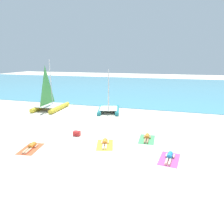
{
  "coord_description": "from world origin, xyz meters",
  "views": [
    {
      "loc": [
        5.13,
        -11.63,
        5.81
      ],
      "look_at": [
        0.0,
        5.41,
        1.2
      ],
      "focal_mm": 33.29,
      "sensor_mm": 36.0,
      "label": 1
    }
  ],
  "objects_px": {
    "sailboat_teal": "(109,106)",
    "sunbather_rightmost": "(169,157)",
    "sunbather_center_left": "(105,143)",
    "towel_center_right": "(147,139)",
    "cooler_box": "(77,133)",
    "sailboat_yellow": "(50,102)",
    "towel_rightmost": "(169,159)",
    "towel_leftmost": "(31,149)",
    "sunbather_center_right": "(147,137)",
    "sunbather_leftmost": "(31,147)",
    "towel_center_left": "(105,145)"
  },
  "relations": [
    {
      "from": "sunbather_rightmost",
      "to": "cooler_box",
      "type": "xyz_separation_m",
      "value": [
        -7.0,
        1.9,
        0.05
      ]
    },
    {
      "from": "sailboat_yellow",
      "to": "sunbather_center_left",
      "type": "height_order",
      "value": "sailboat_yellow"
    },
    {
      "from": "sailboat_teal",
      "to": "towel_leftmost",
      "type": "relative_size",
      "value": 2.48
    },
    {
      "from": "sunbather_center_right",
      "to": "cooler_box",
      "type": "xyz_separation_m",
      "value": [
        -5.3,
        -0.85,
        0.05
      ]
    },
    {
      "from": "sailboat_teal",
      "to": "towel_center_right",
      "type": "relative_size",
      "value": 2.48
    },
    {
      "from": "sailboat_yellow",
      "to": "towel_leftmost",
      "type": "height_order",
      "value": "sailboat_yellow"
    },
    {
      "from": "sunbather_leftmost",
      "to": "towel_rightmost",
      "type": "bearing_deg",
      "value": -2.36
    },
    {
      "from": "towel_center_right",
      "to": "cooler_box",
      "type": "xyz_separation_m",
      "value": [
        -5.3,
        -0.78,
        0.17
      ]
    },
    {
      "from": "sunbather_center_left",
      "to": "towel_center_right",
      "type": "height_order",
      "value": "sunbather_center_left"
    },
    {
      "from": "towel_center_left",
      "to": "sunbather_center_left",
      "type": "height_order",
      "value": "sunbather_center_left"
    },
    {
      "from": "towel_center_left",
      "to": "sunbather_rightmost",
      "type": "bearing_deg",
      "value": -10.79
    },
    {
      "from": "towel_center_left",
      "to": "cooler_box",
      "type": "height_order",
      "value": "cooler_box"
    },
    {
      "from": "sunbather_center_left",
      "to": "sailboat_yellow",
      "type": "bearing_deg",
      "value": 123.94
    },
    {
      "from": "sunbather_rightmost",
      "to": "towel_center_right",
      "type": "bearing_deg",
      "value": 128.63
    },
    {
      "from": "sailboat_yellow",
      "to": "towel_rightmost",
      "type": "relative_size",
      "value": 2.98
    },
    {
      "from": "sunbather_rightmost",
      "to": "sailboat_teal",
      "type": "bearing_deg",
      "value": 131.89
    },
    {
      "from": "cooler_box",
      "to": "towel_center_left",
      "type": "bearing_deg",
      "value": -21.93
    },
    {
      "from": "sunbather_center_left",
      "to": "cooler_box",
      "type": "distance_m",
      "value": 2.82
    },
    {
      "from": "sailboat_teal",
      "to": "towel_center_left",
      "type": "xyz_separation_m",
      "value": [
        2.51,
        -8.75,
        -0.7
      ]
    },
    {
      "from": "towel_center_left",
      "to": "cooler_box",
      "type": "bearing_deg",
      "value": 158.07
    },
    {
      "from": "towel_leftmost",
      "to": "sunbather_center_right",
      "type": "distance_m",
      "value": 8.16
    },
    {
      "from": "towel_center_right",
      "to": "sunbather_center_right",
      "type": "distance_m",
      "value": 0.14
    },
    {
      "from": "sailboat_yellow",
      "to": "towel_leftmost",
      "type": "xyz_separation_m",
      "value": [
        4.94,
        -9.96,
        -0.84
      ]
    },
    {
      "from": "towel_center_left",
      "to": "towel_center_right",
      "type": "xyz_separation_m",
      "value": [
        2.65,
        1.85,
        0.0
      ]
    },
    {
      "from": "sailboat_yellow",
      "to": "cooler_box",
      "type": "relative_size",
      "value": 11.34
    },
    {
      "from": "sailboat_teal",
      "to": "sunbather_rightmost",
      "type": "relative_size",
      "value": 3.01
    },
    {
      "from": "sailboat_teal",
      "to": "sunbather_rightmost",
      "type": "xyz_separation_m",
      "value": [
        6.86,
        -9.58,
        -0.57
      ]
    },
    {
      "from": "towel_leftmost",
      "to": "sunbather_center_right",
      "type": "relative_size",
      "value": 1.21
    },
    {
      "from": "sunbather_leftmost",
      "to": "sunbather_center_left",
      "type": "distance_m",
      "value": 4.93
    },
    {
      "from": "sunbather_center_left",
      "to": "towel_rightmost",
      "type": "distance_m",
      "value": 4.46
    },
    {
      "from": "sailboat_teal",
      "to": "sailboat_yellow",
      "type": "relative_size",
      "value": 0.83
    },
    {
      "from": "sunbather_center_right",
      "to": "towel_rightmost",
      "type": "relative_size",
      "value": 0.82
    },
    {
      "from": "sunbather_center_right",
      "to": "cooler_box",
      "type": "bearing_deg",
      "value": -173.59
    },
    {
      "from": "sailboat_teal",
      "to": "cooler_box",
      "type": "relative_size",
      "value": 9.42
    },
    {
      "from": "sunbather_leftmost",
      "to": "towel_center_right",
      "type": "height_order",
      "value": "sunbather_leftmost"
    },
    {
      "from": "towel_center_left",
      "to": "sunbather_center_right",
      "type": "distance_m",
      "value": 3.27
    },
    {
      "from": "cooler_box",
      "to": "towel_rightmost",
      "type": "bearing_deg",
      "value": -15.68
    },
    {
      "from": "sunbather_center_left",
      "to": "towel_center_left",
      "type": "bearing_deg",
      "value": -90.0
    },
    {
      "from": "towel_leftmost",
      "to": "towel_center_right",
      "type": "xyz_separation_m",
      "value": [
        7.15,
        3.87,
        0.0
      ]
    },
    {
      "from": "sunbather_rightmost",
      "to": "towel_center_left",
      "type": "bearing_deg",
      "value": 175.5
    },
    {
      "from": "sunbather_leftmost",
      "to": "sailboat_teal",
      "type": "bearing_deg",
      "value": 70.21
    },
    {
      "from": "towel_center_right",
      "to": "sunbather_center_right",
      "type": "relative_size",
      "value": 1.21
    },
    {
      "from": "towel_rightmost",
      "to": "towel_center_right",
      "type": "bearing_deg",
      "value": 121.6
    },
    {
      "from": "sailboat_yellow",
      "to": "sunbather_rightmost",
      "type": "height_order",
      "value": "sailboat_yellow"
    },
    {
      "from": "sunbather_leftmost",
      "to": "towel_rightmost",
      "type": "height_order",
      "value": "sunbather_leftmost"
    },
    {
      "from": "towel_rightmost",
      "to": "cooler_box",
      "type": "height_order",
      "value": "cooler_box"
    },
    {
      "from": "towel_leftmost",
      "to": "towel_rightmost",
      "type": "bearing_deg",
      "value": 7.27
    },
    {
      "from": "sunbather_rightmost",
      "to": "towel_rightmost",
      "type": "bearing_deg",
      "value": -90.0
    },
    {
      "from": "towel_leftmost",
      "to": "towel_rightmost",
      "type": "height_order",
      "value": "same"
    },
    {
      "from": "cooler_box",
      "to": "sailboat_teal",
      "type": "bearing_deg",
      "value": 88.94
    }
  ]
}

